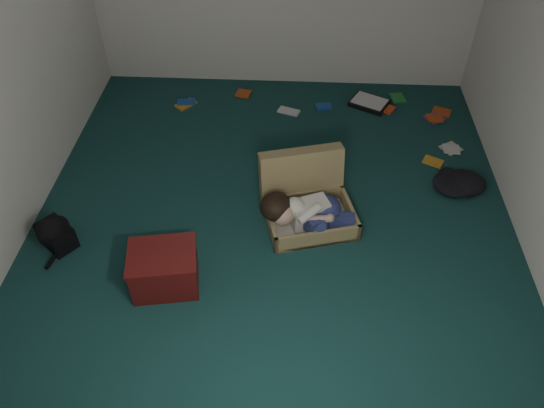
{
  "coord_description": "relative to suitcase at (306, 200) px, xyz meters",
  "views": [
    {
      "loc": [
        0.16,
        -3.09,
        3.19
      ],
      "look_at": [
        0.0,
        -0.15,
        0.35
      ],
      "focal_mm": 35.0,
      "sensor_mm": 36.0,
      "label": 1
    }
  ],
  "objects": [
    {
      "name": "person",
      "position": [
        -0.0,
        -0.18,
        0.04
      ],
      "size": [
        0.79,
        0.39,
        0.32
      ],
      "rotation": [
        0.0,
        0.0,
        0.26
      ],
      "color": "silver",
      "rests_on": "suitcase"
    },
    {
      "name": "maroon_bin",
      "position": [
        -1.03,
        -0.8,
        0.01
      ],
      "size": [
        0.55,
        0.46,
        0.34
      ],
      "rotation": [
        0.0,
        0.0,
        0.17
      ],
      "color": "#531210",
      "rests_on": "floor"
    },
    {
      "name": "clothing_pile",
      "position": [
        1.43,
        0.35,
        -0.09
      ],
      "size": [
        0.43,
        0.35,
        0.13
      ],
      "primitive_type": null,
      "rotation": [
        0.0,
        0.0,
        -0.02
      ],
      "color": "black",
      "rests_on": "floor"
    },
    {
      "name": "paper_tray",
      "position": [
        0.67,
        1.7,
        -0.13
      ],
      "size": [
        0.47,
        0.43,
        0.05
      ],
      "rotation": [
        0.0,
        0.0,
        -0.48
      ],
      "color": "black",
      "rests_on": "floor"
    },
    {
      "name": "book_scatter",
      "position": [
        0.52,
        1.48,
        -0.15
      ],
      "size": [
        2.92,
        1.3,
        0.02
      ],
      "color": "orange",
      "rests_on": "floor"
    },
    {
      "name": "floor",
      "position": [
        -0.27,
        -0.11,
        -0.16
      ],
      "size": [
        4.5,
        4.5,
        0.0
      ],
      "primitive_type": "plane",
      "color": "#143A39",
      "rests_on": "ground"
    },
    {
      "name": "suitcase",
      "position": [
        0.0,
        0.0,
        0.0
      ],
      "size": [
        0.86,
        0.85,
        0.52
      ],
      "rotation": [
        0.0,
        0.0,
        0.26
      ],
      "color": "#A08A58",
      "rests_on": "floor"
    },
    {
      "name": "backpack",
      "position": [
        -1.97,
        -0.46,
        -0.05
      ],
      "size": [
        0.46,
        0.45,
        0.21
      ],
      "primitive_type": null,
      "rotation": [
        0.0,
        0.0,
        -0.68
      ],
      "color": "black",
      "rests_on": "floor"
    }
  ]
}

